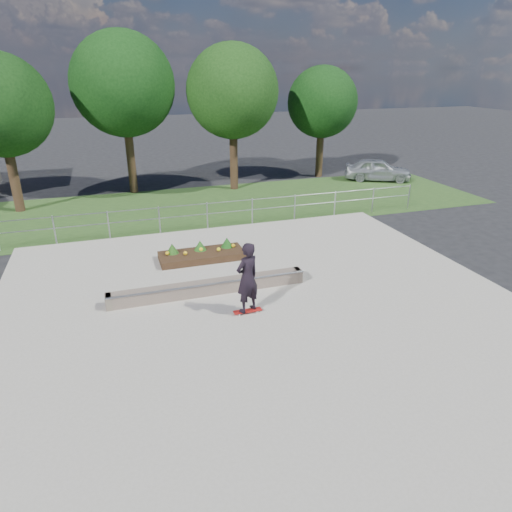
# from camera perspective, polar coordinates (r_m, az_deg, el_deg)

# --- Properties ---
(ground) EXTENTS (120.00, 120.00, 0.00)m
(ground) POSITION_cam_1_polar(r_m,az_deg,el_deg) (13.01, 1.23, -6.99)
(ground) COLOR black
(ground) RESTS_ON ground
(grass_verge) EXTENTS (30.00, 8.00, 0.02)m
(grass_verge) POSITION_cam_1_polar(r_m,az_deg,el_deg) (22.92, -7.96, 6.04)
(grass_verge) COLOR #28471C
(grass_verge) RESTS_ON ground
(concrete_slab) EXTENTS (15.00, 15.00, 0.06)m
(concrete_slab) POSITION_cam_1_polar(r_m,az_deg,el_deg) (13.00, 1.24, -6.88)
(concrete_slab) COLOR #9C968A
(concrete_slab) RESTS_ON ground
(fence) EXTENTS (20.06, 0.06, 1.20)m
(fence) POSITION_cam_1_polar(r_m,az_deg,el_deg) (19.41, -6.13, 5.46)
(fence) COLOR gray
(fence) RESTS_ON ground
(tree_mid_left) EXTENTS (5.25, 5.25, 8.25)m
(tree_mid_left) POSITION_cam_1_polar(r_m,az_deg,el_deg) (25.72, -16.27, 19.86)
(tree_mid_left) COLOR #372416
(tree_mid_left) RESTS_ON ground
(tree_mid_right) EXTENTS (4.90, 4.90, 7.70)m
(tree_mid_right) POSITION_cam_1_polar(r_m,az_deg,el_deg) (25.63, -2.95, 19.80)
(tree_mid_right) COLOR black
(tree_mid_right) RESTS_ON ground
(tree_far_right) EXTENTS (4.20, 4.20, 6.60)m
(tree_far_right) POSITION_cam_1_polar(r_m,az_deg,el_deg) (29.20, 8.28, 18.45)
(tree_far_right) COLOR #342314
(tree_far_right) RESTS_ON ground
(grind_ledge) EXTENTS (6.00, 0.44, 0.43)m
(grind_ledge) POSITION_cam_1_polar(r_m,az_deg,el_deg) (13.87, -5.90, -3.92)
(grind_ledge) COLOR brown
(grind_ledge) RESTS_ON concrete_slab
(planter_bed) EXTENTS (3.00, 1.20, 0.61)m
(planter_bed) POSITION_cam_1_polar(r_m,az_deg,el_deg) (16.44, -6.82, 0.30)
(planter_bed) COLOR black
(planter_bed) RESTS_ON concrete_slab
(skateboarder) EXTENTS (0.87, 0.74, 2.09)m
(skateboarder) POSITION_cam_1_polar(r_m,az_deg,el_deg) (12.34, -1.10, -2.75)
(skateboarder) COLOR silver
(skateboarder) RESTS_ON concrete_slab
(parked_car) EXTENTS (4.24, 3.19, 1.34)m
(parked_car) POSITION_cam_1_polar(r_m,az_deg,el_deg) (29.22, 14.98, 10.39)
(parked_car) COLOR #AAAEB3
(parked_car) RESTS_ON ground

